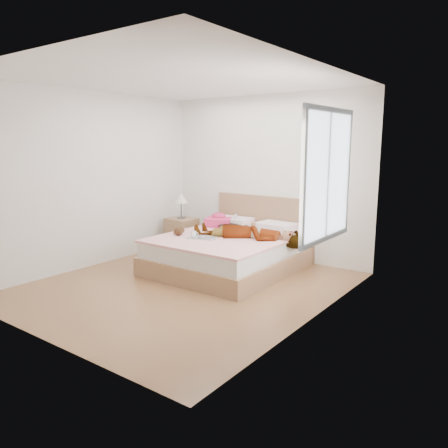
% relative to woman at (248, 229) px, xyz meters
% --- Properties ---
extents(ground, '(4.00, 4.00, 0.00)m').
position_rel_woman_xyz_m(ground, '(-0.26, -1.07, -0.62)').
color(ground, '#54341A').
rests_on(ground, ground).
extents(woman, '(1.67, 0.99, 0.22)m').
position_rel_woman_xyz_m(woman, '(0.00, 0.00, 0.00)').
color(woman, white).
rests_on(woman, bed).
extents(hair, '(0.55, 0.62, 0.08)m').
position_rel_woman_xyz_m(hair, '(-0.57, 0.45, -0.07)').
color(hair, black).
rests_on(hair, bed).
extents(phone, '(0.07, 0.11, 0.06)m').
position_rel_woman_xyz_m(phone, '(-0.50, 0.40, 0.09)').
color(phone, silver).
rests_on(phone, bed).
extents(room_shell, '(4.00, 4.00, 4.00)m').
position_rel_woman_xyz_m(room_shell, '(1.51, -0.77, 0.88)').
color(room_shell, white).
rests_on(room_shell, ground).
extents(bed, '(1.80, 2.08, 1.00)m').
position_rel_woman_xyz_m(bed, '(-0.26, -0.03, -0.34)').
color(bed, olive).
rests_on(bed, ground).
extents(towel, '(0.52, 0.48, 0.22)m').
position_rel_woman_xyz_m(towel, '(-0.84, 0.41, -0.02)').
color(towel, '#F54272').
rests_on(towel, bed).
extents(magazine, '(0.45, 0.35, 0.02)m').
position_rel_woman_xyz_m(magazine, '(-0.47, -0.47, -0.10)').
color(magazine, silver).
rests_on(magazine, bed).
extents(coffee_mug, '(0.12, 0.10, 0.09)m').
position_rel_woman_xyz_m(coffee_mug, '(-0.60, -0.49, -0.06)').
color(coffee_mug, white).
rests_on(coffee_mug, bed).
extents(plush_toy, '(0.15, 0.21, 0.11)m').
position_rel_woman_xyz_m(plush_toy, '(-0.87, -0.51, -0.05)').
color(plush_toy, black).
rests_on(plush_toy, bed).
extents(nightstand, '(0.50, 0.45, 1.01)m').
position_rel_woman_xyz_m(nightstand, '(-1.60, 0.36, -0.29)').
color(nightstand, brown).
rests_on(nightstand, ground).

